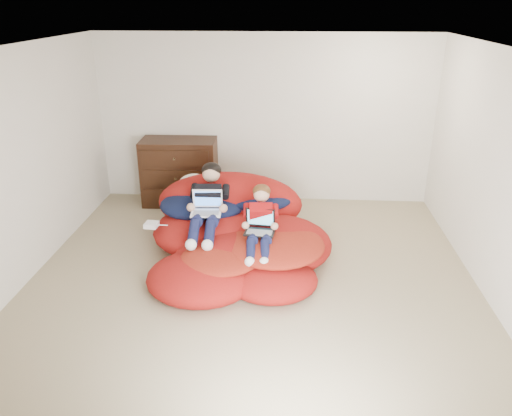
{
  "coord_description": "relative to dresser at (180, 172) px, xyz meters",
  "views": [
    {
      "loc": [
        0.39,
        -4.86,
        2.94
      ],
      "look_at": [
        0.02,
        0.41,
        0.7
      ],
      "focal_mm": 35.0,
      "sensor_mm": 36.0,
      "label": 1
    }
  ],
  "objects": [
    {
      "name": "room_shell",
      "position": [
        1.27,
        -2.21,
        -0.28
      ],
      "size": [
        5.1,
        5.1,
        2.77
      ],
      "color": "tan",
      "rests_on": "ground"
    },
    {
      "name": "dresser",
      "position": [
        0.0,
        0.0,
        0.0
      ],
      "size": [
        1.12,
        0.63,
        1.0
      ],
      "color": "black",
      "rests_on": "ground"
    },
    {
      "name": "beanbag_pile",
      "position": [
        1.02,
        -1.6,
        -0.23
      ],
      "size": [
        2.28,
        2.46,
        0.89
      ],
      "color": "#A81612",
      "rests_on": "ground"
    },
    {
      "name": "cream_pillow",
      "position": [
        0.39,
        -0.84,
        0.12
      ],
      "size": [
        0.44,
        0.28,
        0.28
      ],
      "primitive_type": "ellipsoid",
      "color": "silver",
      "rests_on": "beanbag_pile"
    },
    {
      "name": "older_boy",
      "position": [
        0.68,
        -1.53,
        0.17
      ],
      "size": [
        0.34,
        1.2,
        0.69
      ],
      "color": "black",
      "rests_on": "beanbag_pile"
    },
    {
      "name": "younger_boy",
      "position": [
        1.34,
        -1.91,
        0.11
      ],
      "size": [
        0.29,
        0.95,
        0.63
      ],
      "color": "#A60E10",
      "rests_on": "beanbag_pile"
    },
    {
      "name": "laptop_white",
      "position": [
        0.68,
        -1.64,
        0.14
      ],
      "size": [
        0.37,
        0.32,
        0.26
      ],
      "color": "white",
      "rests_on": "older_boy"
    },
    {
      "name": "laptop_black",
      "position": [
        1.34,
        -1.97,
        0.06
      ],
      "size": [
        0.36,
        0.31,
        0.25
      ],
      "color": "black",
      "rests_on": "younger_boy"
    },
    {
      "name": "power_adapter",
      "position": [
        0.02,
        -1.74,
        -0.08
      ],
      "size": [
        0.16,
        0.16,
        0.06
      ],
      "primitive_type": "cube",
      "rotation": [
        0.0,
        0.0,
        -0.1
      ],
      "color": "white",
      "rests_on": "beanbag_pile"
    }
  ]
}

